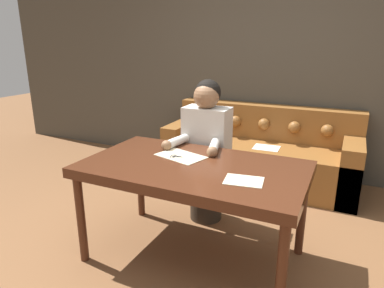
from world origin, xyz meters
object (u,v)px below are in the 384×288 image
at_px(dining_table, 193,174).
at_px(scissors, 179,157).
at_px(couch, 260,155).
at_px(person, 206,151).

distance_m(dining_table, scissors, 0.19).
bearing_deg(couch, person, -101.11).
bearing_deg(person, couch, 78.89).
bearing_deg(person, scissors, -91.73).
height_order(couch, scissors, couch).
distance_m(dining_table, person, 0.58).
relative_size(dining_table, scissors, 7.29).
bearing_deg(scissors, person, 88.27).
relative_size(dining_table, person, 1.23).
relative_size(dining_table, couch, 0.73).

